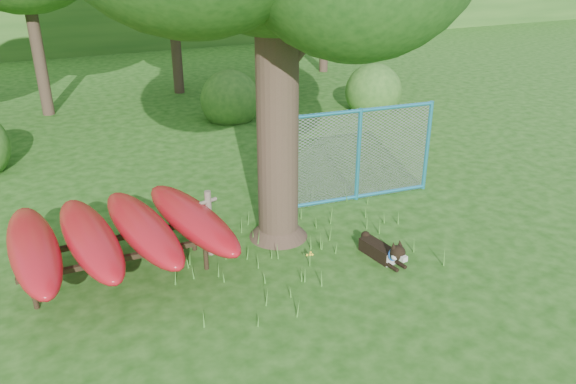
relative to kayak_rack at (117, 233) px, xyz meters
name	(u,v)px	position (x,y,z in m)	size (l,w,h in m)	color
ground	(309,278)	(2.69, -1.36, -0.80)	(80.00, 80.00, 0.00)	#18460E
wooden_post	(209,221)	(1.52, 0.07, -0.17)	(0.33, 0.15, 1.19)	#64574B
kayak_rack	(117,233)	(0.00, 0.00, 0.00)	(3.42, 3.09, 1.04)	black
husky_dog	(384,251)	(4.10, -1.41, -0.62)	(0.38, 1.13, 0.50)	black
fence_section	(358,155)	(5.01, 0.93, 0.19)	(3.35, 0.40, 3.27)	teal
wildflower_clump	(310,255)	(2.88, -1.03, -0.59)	(0.12, 0.11, 0.25)	#44842B
shrub_right	(372,110)	(9.19, 6.64, -0.80)	(1.80, 1.80, 1.80)	#2C5C1D
shrub_mid	(231,119)	(4.69, 7.64, -0.80)	(1.80, 1.80, 1.80)	#2C5C1D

